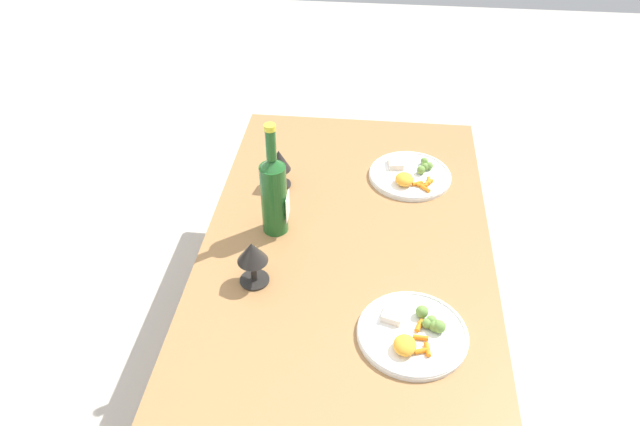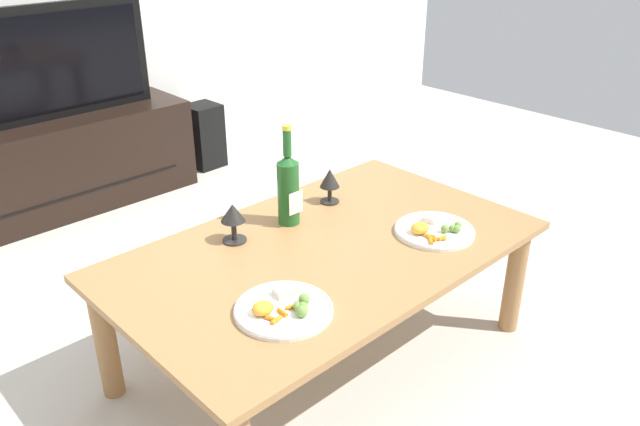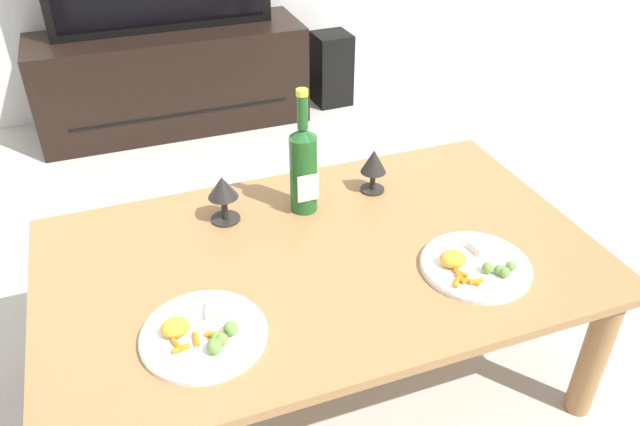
% 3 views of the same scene
% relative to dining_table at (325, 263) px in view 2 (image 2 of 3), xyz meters
% --- Properties ---
extents(ground_plane, '(6.40, 6.40, 0.00)m').
position_rel_dining_table_xyz_m(ground_plane, '(0.00, 0.00, -0.39)').
color(ground_plane, '#B7B2A8').
extents(dining_table, '(1.39, 0.83, 0.45)m').
position_rel_dining_table_xyz_m(dining_table, '(0.00, 0.00, 0.00)').
color(dining_table, '#9E7042').
rests_on(dining_table, ground_plane).
extents(tv_stand, '(1.30, 0.42, 0.48)m').
position_rel_dining_table_xyz_m(tv_stand, '(-0.10, 1.84, -0.15)').
color(tv_stand, black).
rests_on(tv_stand, ground_plane).
extents(tv_screen, '(1.04, 0.05, 0.55)m').
position_rel_dining_table_xyz_m(tv_screen, '(-0.10, 1.84, 0.37)').
color(tv_screen, black).
rests_on(tv_screen, tv_stand).
extents(floor_speaker, '(0.19, 0.19, 0.38)m').
position_rel_dining_table_xyz_m(floor_speaker, '(0.74, 1.82, -0.20)').
color(floor_speaker, black).
rests_on(floor_speaker, ground_plane).
extents(wine_bottle, '(0.08, 0.08, 0.36)m').
position_rel_dining_table_xyz_m(wine_bottle, '(0.03, 0.21, 0.20)').
color(wine_bottle, '#1E5923').
rests_on(wine_bottle, dining_table).
extents(goblet_left, '(0.08, 0.08, 0.13)m').
position_rel_dining_table_xyz_m(goblet_left, '(-0.19, 0.24, 0.16)').
color(goblet_left, black).
rests_on(goblet_left, dining_table).
extents(goblet_right, '(0.07, 0.07, 0.13)m').
position_rel_dining_table_xyz_m(goblet_right, '(0.25, 0.24, 0.15)').
color(goblet_right, black).
rests_on(goblet_right, dining_table).
extents(dinner_plate_left, '(0.27, 0.27, 0.05)m').
position_rel_dining_table_xyz_m(dinner_plate_left, '(-0.34, -0.19, 0.08)').
color(dinner_plate_left, white).
rests_on(dinner_plate_left, dining_table).
extents(dinner_plate_right, '(0.27, 0.27, 0.05)m').
position_rel_dining_table_xyz_m(dinner_plate_right, '(0.33, -0.18, 0.08)').
color(dinner_plate_right, white).
rests_on(dinner_plate_right, dining_table).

